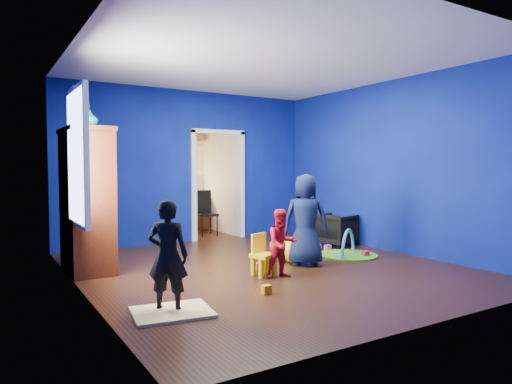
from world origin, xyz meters
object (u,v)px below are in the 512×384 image
play_mat (348,255)px  study_desk (188,214)px  hopper_ball (293,250)px  folding_chair (206,214)px  tv_armoire (87,200)px  child_navy (306,220)px  kid_chair (264,257)px  vase (90,118)px  armchair (335,230)px  toddler_red (282,243)px  crt_tv (90,197)px  child_black (168,255)px

play_mat → study_desk: bearing=103.4°
play_mat → study_desk: 4.32m
hopper_ball → folding_chair: (0.07, 3.18, 0.27)m
tv_armoire → child_navy: bearing=-24.6°
tv_armoire → study_desk: (2.82, 3.11, -0.60)m
hopper_ball → kid_chair: size_ratio=0.77×
vase → tv_armoire: size_ratio=0.11×
armchair → toddler_red: (-2.23, -1.50, 0.15)m
vase → play_mat: 4.40m
armchair → play_mat: bearing=135.0°
crt_tv → kid_chair: (1.88, -1.52, -0.77)m
kid_chair → tv_armoire: bearing=123.2°
folding_chair → child_navy: bearing=-90.3°
child_black → child_navy: 2.68m
child_navy → crt_tv: child_navy is taller
play_mat → toddler_red: bearing=-159.8°
child_black → toddler_red: bearing=-125.5°
study_desk → tv_armoire: bearing=-132.2°
tv_armoire → play_mat: 4.08m
tv_armoire → kid_chair: 2.56m
child_black → folding_chair: size_ratio=1.21×
tv_armoire → crt_tv: 0.06m
child_black → study_desk: 5.94m
armchair → kid_chair: (-2.38, -1.30, -0.04)m
crt_tv → folding_chair: crt_tv is taller
folding_chair → crt_tv: bearing=-142.2°
toddler_red → vase: 2.99m
tv_armoire → study_desk: tv_armoire is taller
tv_armoire → folding_chair: 3.58m
play_mat → armchair: bearing=60.6°
child_navy → hopper_ball: bearing=-34.1°
armchair → child_navy: child_navy is taller
armchair → folding_chair: 2.80m
armchair → study_desk: 3.65m
armchair → hopper_ball: armchair is taller
armchair → toddler_red: size_ratio=0.72×
folding_chair → armchair: bearing=-57.9°
crt_tv → toddler_red: bearing=-40.3°
hopper_ball → folding_chair: folding_chair is taller
toddler_red → folding_chair: (0.75, 3.87, 0.02)m
child_black → tv_armoire: tv_armoire is taller
crt_tv → hopper_ball: crt_tv is taller
crt_tv → folding_chair: 3.56m
child_black → hopper_ball: 2.76m
crt_tv → armchair: bearing=-2.9°
child_black → toddler_red: (1.75, 0.56, -0.11)m
child_navy → armchair: bearing=-100.2°
child_navy → hopper_ball: (-0.05, 0.25, -0.47)m
armchair → child_black: 4.49m
armchair → folding_chair: size_ratio=0.70×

